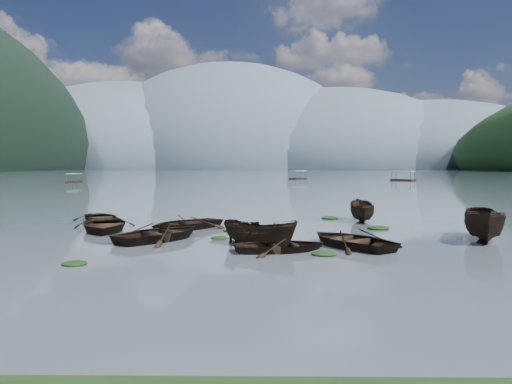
{
  "coord_description": "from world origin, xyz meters",
  "views": [
    {
      "loc": [
        0.37,
        -18.37,
        3.66
      ],
      "look_at": [
        0.0,
        12.0,
        2.0
      ],
      "focal_mm": 32.0,
      "sensor_mm": 36.0,
      "label": 1
    }
  ],
  "objects_px": {
    "rowboat_0": "(104,231)",
    "rowboat_3": "(350,246)",
    "pontoon_left": "(74,182)",
    "pontoon_centre": "(298,179)"
  },
  "relations": [
    {
      "from": "rowboat_0",
      "to": "rowboat_3",
      "type": "distance_m",
      "value": 14.08
    },
    {
      "from": "rowboat_3",
      "to": "pontoon_left",
      "type": "xyz_separation_m",
      "value": [
        -48.77,
        86.87,
        0.0
      ]
    },
    {
      "from": "rowboat_3",
      "to": "pontoon_centre",
      "type": "xyz_separation_m",
      "value": [
        7.06,
        118.83,
        0.0
      ]
    },
    {
      "from": "rowboat_0",
      "to": "pontoon_left",
      "type": "xyz_separation_m",
      "value": [
        -35.58,
        81.93,
        0.0
      ]
    },
    {
      "from": "pontoon_left",
      "to": "pontoon_centre",
      "type": "relative_size",
      "value": 0.84
    },
    {
      "from": "pontoon_left",
      "to": "pontoon_centre",
      "type": "xyz_separation_m",
      "value": [
        55.83,
        31.96,
        0.0
      ]
    },
    {
      "from": "rowboat_0",
      "to": "pontoon_centre",
      "type": "relative_size",
      "value": 0.81
    },
    {
      "from": "rowboat_0",
      "to": "pontoon_left",
      "type": "height_order",
      "value": "pontoon_left"
    },
    {
      "from": "rowboat_0",
      "to": "rowboat_3",
      "type": "bearing_deg",
      "value": -37.55
    },
    {
      "from": "rowboat_0",
      "to": "pontoon_left",
      "type": "bearing_deg",
      "value": 96.45
    }
  ]
}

